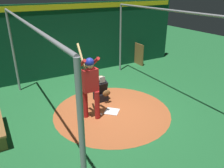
# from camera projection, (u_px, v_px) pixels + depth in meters

# --- Properties ---
(ground_plane) EXTENTS (27.05, 27.05, 0.00)m
(ground_plane) POSITION_uv_depth(u_px,v_px,m) (112.00, 112.00, 7.10)
(ground_plane) COLOR #216633
(dirt_circle) EXTENTS (3.64, 3.64, 0.01)m
(dirt_circle) POSITION_uv_depth(u_px,v_px,m) (112.00, 112.00, 7.10)
(dirt_circle) COLOR #AD562D
(dirt_circle) RESTS_ON ground
(home_plate) EXTENTS (0.59, 0.59, 0.01)m
(home_plate) POSITION_uv_depth(u_px,v_px,m) (112.00, 111.00, 7.10)
(home_plate) COLOR white
(home_plate) RESTS_ON dirt_circle
(batter) EXTENTS (0.68, 0.49, 2.19)m
(batter) POSITION_uv_depth(u_px,v_px,m) (90.00, 82.00, 6.34)
(batter) COLOR maroon
(batter) RESTS_ON ground
(catcher) EXTENTS (0.58, 0.40, 0.92)m
(catcher) POSITION_uv_depth(u_px,v_px,m) (101.00, 91.00, 7.66)
(catcher) COLOR black
(catcher) RESTS_ON ground
(back_wall) EXTENTS (0.23, 11.05, 3.03)m
(back_wall) POSITION_uv_depth(u_px,v_px,m) (67.00, 40.00, 9.57)
(back_wall) COLOR #0C3D26
(back_wall) RESTS_ON ground
(cage_frame) EXTENTS (6.39, 4.56, 2.97)m
(cage_frame) POSITION_uv_depth(u_px,v_px,m) (112.00, 45.00, 6.26)
(cage_frame) COLOR gray
(cage_frame) RESTS_ON ground
(bat_rack) EXTENTS (1.06, 0.18, 1.05)m
(bat_rack) POSITION_uv_depth(u_px,v_px,m) (137.00, 54.00, 11.39)
(bat_rack) COLOR olive
(bat_rack) RESTS_ON ground
(baseball_0) EXTENTS (0.07, 0.07, 0.07)m
(baseball_0) POSITION_uv_depth(u_px,v_px,m) (101.00, 114.00, 6.87)
(baseball_0) COLOR white
(baseball_0) RESTS_ON dirt_circle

